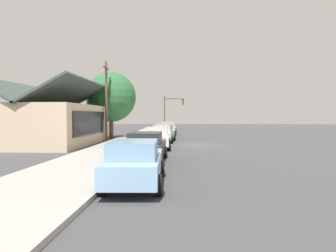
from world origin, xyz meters
TOP-DOWN VIEW (x-y plane):
  - ground_plane at (0.00, 0.00)m, footprint 120.00×120.00m
  - sidewalk_curb at (0.00, 5.60)m, footprint 60.00×4.20m
  - car_skyblue at (-14.31, 2.60)m, footprint 4.78×2.11m
  - car_charcoal at (-9.04, 2.85)m, footprint 4.74×1.96m
  - car_ivory at (-2.75, 2.85)m, footprint 4.43×2.10m
  - car_seafoam at (2.85, 2.77)m, footprint 4.78×2.14m
  - car_coral at (8.38, 2.85)m, footprint 4.75×2.15m
  - car_silver at (14.60, 2.89)m, footprint 4.82×2.14m
  - storefront_building at (-0.45, 11.98)m, footprint 10.61×7.28m
  - shade_tree at (6.55, 8.48)m, footprint 5.18×5.18m
  - traffic_light_main at (17.96, 2.54)m, footprint 0.37×2.79m
  - utility_pole_wooden at (3.47, 8.20)m, footprint 1.80×0.24m
  - fire_hydrant_red at (-6.50, 4.20)m, footprint 0.22×0.22m

SIDE VIEW (x-z plane):
  - ground_plane at x=0.00m, z-range 0.00..0.00m
  - sidewalk_curb at x=0.00m, z-range 0.00..0.16m
  - fire_hydrant_red at x=-6.50m, z-range 0.14..0.85m
  - car_ivory at x=-2.75m, z-range 0.02..1.61m
  - car_skyblue at x=-14.31m, z-range 0.02..1.61m
  - car_charcoal at x=-9.04m, z-range 0.02..1.61m
  - car_seafoam at x=2.85m, z-range 0.02..1.61m
  - car_coral at x=8.38m, z-range 0.02..1.61m
  - car_silver at x=14.60m, z-range 0.02..1.61m
  - storefront_building at x=-0.45m, z-range -0.84..4.46m
  - traffic_light_main at x=17.96m, z-range 0.89..6.09m
  - utility_pole_wooden at x=3.47m, z-range 0.18..7.68m
  - shade_tree at x=6.55m, z-range 0.87..7.82m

